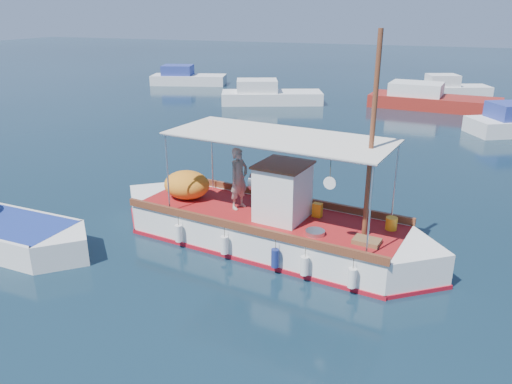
% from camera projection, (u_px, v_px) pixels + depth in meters
% --- Properties ---
extents(ground, '(160.00, 160.00, 0.00)m').
position_uv_depth(ground, '(290.00, 244.00, 13.86)').
color(ground, black).
rests_on(ground, ground).
extents(fishing_caique, '(9.67, 3.67, 5.95)m').
position_uv_depth(fishing_caique, '(264.00, 226.00, 13.70)').
color(fishing_caique, white).
rests_on(fishing_caique, ground).
extents(bg_boat_nw, '(7.14, 4.76, 1.80)m').
position_uv_depth(bg_boat_nw, '(269.00, 96.00, 33.91)').
color(bg_boat_nw, silver).
rests_on(bg_boat_nw, ground).
extents(bg_boat_n, '(8.28, 3.50, 1.80)m').
position_uv_depth(bg_boat_n, '(430.00, 101.00, 32.24)').
color(bg_boat_n, maroon).
rests_on(bg_boat_n, ground).
extents(bg_boat_far_w, '(6.55, 3.92, 1.80)m').
position_uv_depth(bg_boat_far_w, '(187.00, 79.00, 42.22)').
color(bg_boat_far_w, silver).
rests_on(bg_boat_far_w, ground).
extents(bg_boat_far_n, '(5.61, 3.79, 1.80)m').
position_uv_depth(bg_boat_far_n, '(450.00, 90.00, 36.46)').
color(bg_boat_far_n, silver).
rests_on(bg_boat_far_n, ground).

